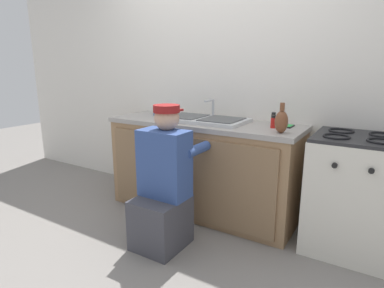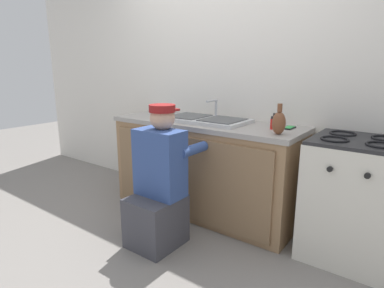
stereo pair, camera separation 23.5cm
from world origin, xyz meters
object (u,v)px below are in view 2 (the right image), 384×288
Objects in this scene: stove_range at (353,199)px; coffee_mug at (162,111)px; spice_bottle_red at (273,123)px; plumber_person at (159,188)px; vase_decorative at (279,123)px; spice_bottle_pepper at (275,120)px; cell_phone at (289,128)px; sink_double_basin at (205,119)px.

coffee_mug is at bearing 178.35° from stove_range.
plumber_person is at bearing -130.51° from spice_bottle_red.
spice_bottle_red is (1.23, -0.05, 0.00)m from coffee_mug.
spice_bottle_pepper is (-0.17, 0.34, -0.04)m from vase_decorative.
coffee_mug is 1.33m from cell_phone.
vase_decorative is (0.72, 0.54, 0.52)m from plumber_person.
spice_bottle_red is at bearing -2.10° from coffee_mug.
spice_bottle_red is 0.18m from spice_bottle_pepper.
cell_phone is at bearing 49.55° from plumber_person.
spice_bottle_pepper is (1.18, 0.13, 0.00)m from coffee_mug.
sink_double_basin is 6.35× the size of coffee_mug.
spice_bottle_pepper is (0.60, 0.18, 0.03)m from sink_double_basin.
coffee_mug is at bearing 171.10° from vase_decorative.
vase_decorative is 2.19× the size of spice_bottle_pepper.
stove_range is at bearing -0.10° from sink_double_basin.
stove_range is 0.87m from spice_bottle_pepper.
plumber_person reaches higher than coffee_mug.
spice_bottle_red is 0.75× the size of cell_phone.
sink_double_basin is 0.79m from vase_decorative.
cell_phone is (0.75, 0.12, -0.01)m from sink_double_basin.
spice_bottle_red is (0.66, 0.01, 0.03)m from sink_double_basin.
plumber_person is at bearing -142.99° from vase_decorative.
spice_bottle_red is (-0.64, 0.01, 0.49)m from stove_range.
vase_decorative reaches higher than spice_bottle_pepper.
plumber_person reaches higher than stove_range.
vase_decorative is at bearing -63.51° from spice_bottle_pepper.
plumber_person is (-1.25, -0.70, 0.01)m from stove_range.
coffee_mug is 1.20× the size of spice_bottle_pepper.
sink_double_basin is 0.88× the size of stove_range.
spice_bottle_red reaches higher than cell_phone.
coffee_mug is at bearing 177.90° from spice_bottle_red.
coffee_mug is 1.36m from vase_decorative.
plumber_person is at bearing -130.45° from cell_phone.
stove_range is 0.76m from vase_decorative.
stove_range is at bearing 29.26° from plumber_person.
vase_decorative reaches higher than plumber_person.
coffee_mug reaches higher than stove_range.
plumber_person reaches higher than spice_bottle_pepper.
spice_bottle_pepper is at bearing 107.26° from spice_bottle_red.
plumber_person reaches higher than sink_double_basin.
coffee_mug is 0.90× the size of cell_phone.
stove_range is 0.72m from cell_phone.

